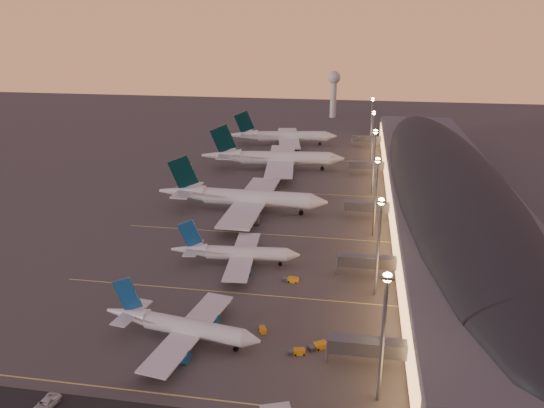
% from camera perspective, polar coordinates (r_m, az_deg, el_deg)
% --- Properties ---
extents(ground, '(700.00, 700.00, 0.00)m').
position_cam_1_polar(ground, '(141.89, -3.86, -8.53)').
color(ground, '#3B3936').
extents(airliner_narrow_south, '(36.80, 33.22, 13.16)m').
position_cam_1_polar(airliner_narrow_south, '(118.85, -9.77, -12.84)').
color(airliner_narrow_south, silver).
rests_on(airliner_narrow_south, ground).
extents(airliner_narrow_north, '(36.90, 33.06, 13.17)m').
position_cam_1_polar(airliner_narrow_north, '(151.14, -3.96, -5.29)').
color(airliner_narrow_north, silver).
rests_on(airliner_narrow_north, ground).
extents(airliner_wide_near, '(62.55, 56.80, 20.06)m').
position_cam_1_polar(airliner_wide_near, '(191.87, -3.25, 0.69)').
color(airliner_wide_near, silver).
rests_on(airliner_wide_near, ground).
extents(airliner_wide_mid, '(66.33, 60.80, 21.22)m').
position_cam_1_polar(airliner_wide_mid, '(246.23, 0.11, 4.96)').
color(airliner_wide_mid, silver).
rests_on(airliner_wide_mid, ground).
extents(airliner_wide_far, '(60.44, 55.74, 19.38)m').
position_cam_1_polar(airliner_wide_far, '(295.96, 1.12, 7.28)').
color(airliner_wide_far, silver).
rests_on(airliner_wide_far, ground).
extents(terminal_building, '(56.35, 255.00, 17.46)m').
position_cam_1_polar(terminal_building, '(205.16, 18.06, 2.04)').
color(terminal_building, '#515156').
rests_on(terminal_building, ground).
extents(light_masts, '(2.20, 217.20, 25.90)m').
position_cam_1_polar(light_masts, '(193.26, 11.02, 4.33)').
color(light_masts, slate).
rests_on(light_masts, ground).
extents(radar_tower, '(9.00, 9.00, 32.50)m').
position_cam_1_polar(radar_tower, '(385.10, 6.66, 12.46)').
color(radar_tower, silver).
rests_on(radar_tower, ground).
extents(lane_markings, '(90.00, 180.36, 0.00)m').
position_cam_1_polar(lane_markings, '(177.47, -0.91, -2.62)').
color(lane_markings, '#D8C659').
rests_on(lane_markings, ground).
extents(baggage_tug_a, '(3.88, 2.23, 1.09)m').
position_cam_1_polar(baggage_tug_a, '(114.67, 2.72, -15.59)').
color(baggage_tug_a, orange).
rests_on(baggage_tug_a, ground).
extents(baggage_tug_b, '(4.35, 3.61, 1.24)m').
position_cam_1_polar(baggage_tug_b, '(116.57, 5.02, -14.97)').
color(baggage_tug_b, orange).
rests_on(baggage_tug_b, ground).
extents(baggage_tug_c, '(4.26, 2.13, 1.22)m').
position_cam_1_polar(baggage_tug_c, '(142.43, 2.07, -8.13)').
color(baggage_tug_c, orange).
rests_on(baggage_tug_c, ground).
extents(baggage_tug_d, '(2.53, 3.63, 1.01)m').
position_cam_1_polar(baggage_tug_d, '(121.79, -1.03, -13.30)').
color(baggage_tug_d, orange).
rests_on(baggage_tug_d, ground).
extents(service_van_a, '(3.55, 6.41, 1.70)m').
position_cam_1_polar(service_van_a, '(109.03, -23.20, -19.22)').
color(service_van_a, silver).
rests_on(service_van_a, ground).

